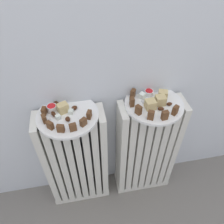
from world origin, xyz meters
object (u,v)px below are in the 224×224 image
(radiator_left, at_px, (77,161))
(fork, at_px, (147,105))
(radiator_right, at_px, (146,150))
(plate_left, at_px, (68,115))
(jam_bowl_right, at_px, (149,93))
(plate_right, at_px, (154,104))
(jam_bowl_left, at_px, (52,108))

(radiator_left, relative_size, fork, 6.79)
(radiator_right, height_order, plate_left, plate_left)
(plate_left, xyz_separation_m, fork, (0.33, -0.01, 0.01))
(radiator_right, height_order, jam_bowl_right, jam_bowl_right)
(plate_right, xyz_separation_m, jam_bowl_left, (-0.43, 0.03, 0.02))
(jam_bowl_right, bearing_deg, radiator_left, -171.05)
(radiator_right, relative_size, fork, 6.79)
(fork, bearing_deg, radiator_left, 178.21)
(plate_right, distance_m, fork, 0.04)
(radiator_left, height_order, plate_right, plate_right)
(jam_bowl_right, distance_m, fork, 0.07)
(plate_left, bearing_deg, jam_bowl_left, 150.50)
(plate_right, distance_m, jam_bowl_right, 0.06)
(jam_bowl_left, bearing_deg, radiator_right, -4.55)
(plate_left, bearing_deg, fork, -1.79)
(radiator_right, xyz_separation_m, plate_right, (-0.00, -0.00, 0.33))
(plate_right, xyz_separation_m, fork, (-0.03, -0.01, 0.01))
(plate_left, xyz_separation_m, jam_bowl_left, (-0.06, 0.03, 0.02))
(plate_right, height_order, jam_bowl_left, jam_bowl_left)
(radiator_left, bearing_deg, radiator_right, 0.00)
(jam_bowl_right, bearing_deg, plate_left, -171.05)
(radiator_left, height_order, jam_bowl_left, jam_bowl_left)
(plate_left, height_order, jam_bowl_left, jam_bowl_left)
(radiator_left, distance_m, plate_left, 0.33)
(plate_right, bearing_deg, radiator_right, 63.43)
(radiator_left, xyz_separation_m, radiator_right, (0.37, 0.00, 0.00))
(radiator_right, bearing_deg, jam_bowl_left, 175.45)
(plate_left, bearing_deg, radiator_left, 116.57)
(plate_left, relative_size, plate_right, 1.00)
(radiator_right, relative_size, jam_bowl_left, 15.33)
(jam_bowl_left, height_order, jam_bowl_right, jam_bowl_left)
(radiator_right, bearing_deg, plate_right, -116.57)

